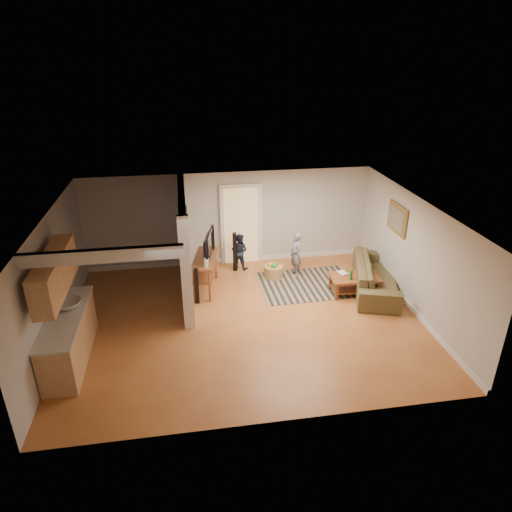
# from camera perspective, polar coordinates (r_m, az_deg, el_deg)

# --- Properties ---
(ground) EXTENTS (7.50, 7.50, 0.00)m
(ground) POSITION_cam_1_polar(r_m,az_deg,el_deg) (9.97, -1.28, -7.98)
(ground) COLOR #9C4F27
(ground) RESTS_ON ground
(room_shell) EXTENTS (7.54, 6.02, 2.52)m
(room_shell) POSITION_cam_1_polar(r_m,az_deg,el_deg) (9.59, -8.04, 0.27)
(room_shell) COLOR #B8B6B0
(room_shell) RESTS_ON ground
(area_rug) EXTENTS (2.40, 1.79, 0.01)m
(area_rug) POSITION_cam_1_polar(r_m,az_deg,el_deg) (11.44, 6.40, -3.53)
(area_rug) COLOR black
(area_rug) RESTS_ON ground
(sofa) EXTENTS (1.66, 2.63, 0.72)m
(sofa) POSITION_cam_1_polar(r_m,az_deg,el_deg) (11.54, 14.57, -3.98)
(sofa) COLOR #4B4725
(sofa) RESTS_ON ground
(coffee_table) EXTENTS (1.16, 0.71, 0.67)m
(coffee_table) POSITION_cam_1_polar(r_m,az_deg,el_deg) (11.08, 12.27, -2.94)
(coffee_table) COLOR brown
(coffee_table) RESTS_ON ground
(tv_console) EXTENTS (0.77, 1.43, 1.16)m
(tv_console) POSITION_cam_1_polar(r_m,az_deg,el_deg) (10.87, -6.30, -0.55)
(tv_console) COLOR brown
(tv_console) RESTS_ON ground
(speaker_left) EXTENTS (0.09, 0.09, 0.88)m
(speaker_left) POSITION_cam_1_polar(r_m,az_deg,el_deg) (10.46, -7.44, -3.74)
(speaker_left) COLOR black
(speaker_left) RESTS_ON ground
(speaker_right) EXTENTS (0.12, 0.12, 1.06)m
(speaker_right) POSITION_cam_1_polar(r_m,az_deg,el_deg) (11.87, -2.66, 0.53)
(speaker_right) COLOR black
(speaker_right) RESTS_ON ground
(toy_basket) EXTENTS (0.48, 0.48, 0.43)m
(toy_basket) POSITION_cam_1_polar(r_m,az_deg,el_deg) (11.65, 2.19, -1.87)
(toy_basket) COLOR olive
(toy_basket) RESTS_ON ground
(child) EXTENTS (0.34, 0.46, 1.17)m
(child) POSITION_cam_1_polar(r_m,az_deg,el_deg) (11.89, 4.86, -2.32)
(child) COLOR slate
(child) RESTS_ON ground
(toddler) EXTENTS (0.59, 0.56, 0.97)m
(toddler) POSITION_cam_1_polar(r_m,az_deg,el_deg) (12.21, -2.05, -1.49)
(toddler) COLOR #1C243B
(toddler) RESTS_ON ground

